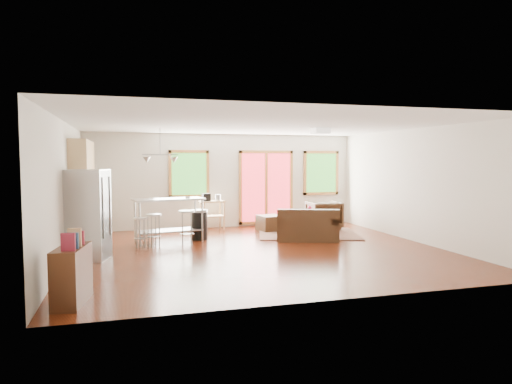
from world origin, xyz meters
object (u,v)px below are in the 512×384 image
object	(u,v)px
ottoman	(271,223)
rug	(308,234)
refrigerator	(89,215)
island	(169,212)
loveseat	(307,227)
coffee_table	(314,220)
armchair	(324,214)
kitchen_cart	(211,205)

from	to	relation	value
ottoman	rug	bearing A→B (deg)	-45.84
refrigerator	island	bearing A→B (deg)	56.98
island	loveseat	bearing A→B (deg)	-11.40
coffee_table	armchair	world-z (taller)	armchair
rug	ottoman	distance (m)	1.09
rug	coffee_table	distance (m)	0.39
coffee_table	refrigerator	xyz separation A→B (m)	(-5.31, -1.70, 0.52)
rug	refrigerator	size ratio (longest dim) A/B	1.44
island	kitchen_cart	world-z (taller)	island
armchair	rug	bearing A→B (deg)	45.40
coffee_table	ottoman	distance (m)	1.17
loveseat	ottoman	xyz separation A→B (m)	(-0.40, 1.56, -0.09)
loveseat	kitchen_cart	size ratio (longest dim) A/B	1.62
ottoman	refrigerator	xyz separation A→B (m)	(-4.36, -2.37, 0.64)
island	rug	bearing A→B (deg)	2.52
refrigerator	island	distance (m)	2.17
loveseat	island	size ratio (longest dim) A/B	0.95
rug	refrigerator	distance (m)	5.42
coffee_table	refrigerator	distance (m)	5.60
rug	loveseat	size ratio (longest dim) A/B	1.54
refrigerator	coffee_table	bearing A→B (deg)	32.86
loveseat	armchair	bearing A→B (deg)	71.96
rug	kitchen_cart	size ratio (longest dim) A/B	2.49
coffee_table	rug	bearing A→B (deg)	-153.97
refrigerator	island	xyz separation A→B (m)	(1.61, 1.45, -0.16)
armchair	ottoman	bearing A→B (deg)	-1.19
rug	kitchen_cart	world-z (taller)	kitchen_cart
ottoman	kitchen_cart	size ratio (longest dim) A/B	0.63
coffee_table	refrigerator	world-z (taller)	refrigerator
rug	armchair	bearing A→B (deg)	42.39
ottoman	island	bearing A→B (deg)	-161.33
loveseat	kitchen_cart	bearing A→B (deg)	148.81
coffee_table	armchair	distance (m)	0.78
kitchen_cart	armchair	bearing A→B (deg)	-14.34
rug	coffee_table	size ratio (longest dim) A/B	2.53
armchair	refrigerator	size ratio (longest dim) A/B	0.49
rug	loveseat	bearing A→B (deg)	-113.81
rug	armchair	distance (m)	1.07
coffee_table	island	xyz separation A→B (m)	(-3.69, -0.25, 0.35)
coffee_table	island	size ratio (longest dim) A/B	0.58
rug	refrigerator	xyz separation A→B (m)	(-5.11, -1.60, 0.84)
loveseat	island	bearing A→B (deg)	-172.91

